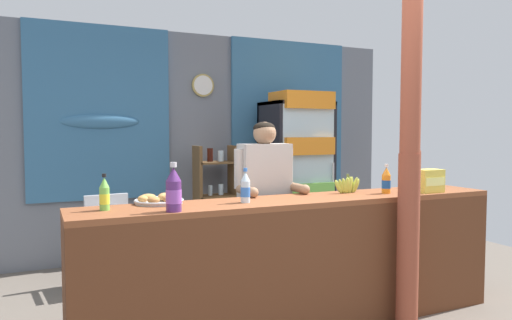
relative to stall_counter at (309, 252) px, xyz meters
name	(u,v)px	position (x,y,z in m)	size (l,w,h in m)	color
ground_plane	(253,298)	(-0.09, 0.80, -0.59)	(7.55, 7.55, 0.00)	#665B51
back_wall_curtained	(194,140)	(-0.07, 2.59, 0.77)	(5.32, 0.22, 2.64)	slate
stall_counter	(309,252)	(0.00, 0.00, 0.00)	(3.33, 0.51, 0.98)	brown
timber_post	(410,161)	(0.70, -0.26, 0.66)	(0.18, 0.16, 2.63)	brown
drink_fridge	(297,166)	(1.03, 1.98, 0.47)	(0.76, 0.65, 1.93)	black
bottle_shelf_rack	(216,199)	(0.09, 2.25, 0.09)	(0.48, 0.28, 1.31)	brown
plastic_lawn_chair	(110,234)	(-1.17, 1.72, -0.10)	(0.49, 0.49, 0.86)	silver
shopkeeper	(265,191)	(-0.09, 0.55, 0.39)	(0.53, 0.42, 1.55)	#28282D
soda_bottle_grape_soda	(174,191)	(-1.02, -0.07, 0.51)	(0.10, 0.10, 0.31)	#56286B
soda_bottle_orange_soda	(386,181)	(0.76, 0.07, 0.48)	(0.07, 0.07, 0.24)	orange
soda_bottle_lime_soda	(104,195)	(-1.41, 0.16, 0.48)	(0.06, 0.06, 0.23)	#75C64C
soda_bottle_water	(245,188)	(-0.47, 0.09, 0.48)	(0.07, 0.07, 0.24)	silver
snack_box_instant_noodle	(429,181)	(1.13, -0.02, 0.48)	(0.22, 0.14, 0.19)	#EAD14C
pastry_tray	(159,200)	(-1.03, 0.30, 0.41)	(0.34, 0.34, 0.07)	#BCBCC1
banana_bunch	(348,185)	(0.50, 0.22, 0.44)	(0.26, 0.06, 0.16)	#B7C647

